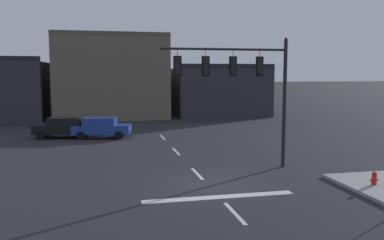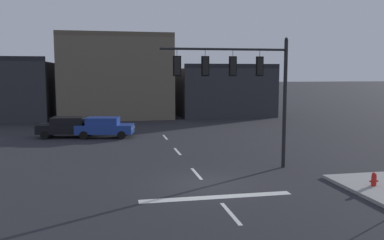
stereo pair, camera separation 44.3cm
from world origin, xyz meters
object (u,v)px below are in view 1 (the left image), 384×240
(car_lot_nearside, at_px, (101,127))
(fire_hydrant, at_px, (374,181))
(car_lot_middle, at_px, (64,127))
(signal_mast_near_side, at_px, (244,78))

(car_lot_nearside, distance_m, fire_hydrant, 20.66)
(car_lot_nearside, xyz_separation_m, car_lot_middle, (-2.90, 0.72, 0.00))
(signal_mast_near_side, height_order, car_lot_middle, signal_mast_near_side)
(car_lot_nearside, bearing_deg, car_lot_middle, 166.02)
(fire_hydrant, bearing_deg, car_lot_middle, 129.77)
(car_lot_middle, bearing_deg, signal_mast_near_side, -51.64)
(car_lot_middle, bearing_deg, car_lot_nearside, -13.98)
(car_lot_middle, distance_m, fire_hydrant, 22.99)
(signal_mast_near_side, height_order, car_lot_nearside, signal_mast_near_side)
(car_lot_nearside, bearing_deg, fire_hydrant, -55.13)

